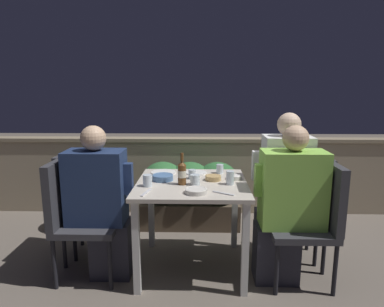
# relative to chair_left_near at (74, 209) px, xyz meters

# --- Properties ---
(ground_plane) EXTENTS (16.00, 16.00, 0.00)m
(ground_plane) POSITION_rel_chair_left_near_xyz_m (0.91, 0.12, -0.55)
(ground_plane) COLOR #665B51
(parapet_wall) EXTENTS (9.00, 0.18, 0.89)m
(parapet_wall) POSITION_rel_chair_left_near_xyz_m (0.91, 1.44, -0.10)
(parapet_wall) COLOR gray
(parapet_wall) RESTS_ON ground_plane
(dining_table) EXTENTS (0.87, 0.86, 0.74)m
(dining_table) POSITION_rel_chair_left_near_xyz_m (0.91, 0.12, 0.08)
(dining_table) COLOR #BCB2A3
(dining_table) RESTS_ON ground_plane
(planter_hedge) EXTENTS (1.05, 0.47, 0.70)m
(planter_hedge) POSITION_rel_chair_left_near_xyz_m (0.87, 0.99, -0.16)
(planter_hedge) COLOR brown
(planter_hedge) RESTS_ON ground_plane
(chair_left_near) EXTENTS (0.48, 0.48, 0.94)m
(chair_left_near) POSITION_rel_chair_left_near_xyz_m (0.00, 0.00, 0.00)
(chair_left_near) COLOR #333338
(chair_left_near) RESTS_ON ground_plane
(person_navy_jumper) EXTENTS (0.51, 0.26, 1.21)m
(person_navy_jumper) POSITION_rel_chair_left_near_xyz_m (0.21, 0.00, 0.05)
(person_navy_jumper) COLOR #282833
(person_navy_jumper) RESTS_ON ground_plane
(chair_left_far) EXTENTS (0.48, 0.48, 0.94)m
(chair_left_far) POSITION_rel_chair_left_near_xyz_m (-0.05, 0.30, 0.00)
(chair_left_far) COLOR #333338
(chair_left_far) RESTS_ON ground_plane
(chair_right_near) EXTENTS (0.48, 0.48, 0.94)m
(chair_right_near) POSITION_rel_chair_left_near_xyz_m (1.85, -0.04, 0.00)
(chair_right_near) COLOR #333338
(chair_right_near) RESTS_ON ground_plane
(person_green_blouse) EXTENTS (0.52, 0.26, 1.22)m
(person_green_blouse) POSITION_rel_chair_left_near_xyz_m (1.64, -0.04, 0.05)
(person_green_blouse) COLOR #282833
(person_green_blouse) RESTS_ON ground_plane
(chair_right_far) EXTENTS (0.48, 0.48, 0.94)m
(chair_right_far) POSITION_rel_chair_left_near_xyz_m (1.87, 0.25, 0.00)
(chair_right_far) COLOR #333338
(chair_right_far) RESTS_ON ground_plane
(person_white_polo) EXTENTS (0.48, 0.26, 1.28)m
(person_white_polo) POSITION_rel_chair_left_near_xyz_m (1.66, 0.25, 0.10)
(person_white_polo) COLOR #282833
(person_white_polo) RESTS_ON ground_plane
(beer_bottle) EXTENTS (0.07, 0.07, 0.25)m
(beer_bottle) POSITION_rel_chair_left_near_xyz_m (0.84, 0.06, 0.28)
(beer_bottle) COLOR brown
(beer_bottle) RESTS_ON dining_table
(plate_0) EXTENTS (0.22, 0.22, 0.01)m
(plate_0) POSITION_rel_chair_left_near_xyz_m (0.66, 0.41, 0.19)
(plate_0) COLOR white
(plate_0) RESTS_ON dining_table
(plate_1) EXTENTS (0.19, 0.19, 0.01)m
(plate_1) POSITION_rel_chair_left_near_xyz_m (0.94, 0.41, 0.19)
(plate_1) COLOR white
(plate_1) RESTS_ON dining_table
(bowl_0) EXTENTS (0.16, 0.16, 0.03)m
(bowl_0) POSITION_rel_chair_left_near_xyz_m (0.95, -0.16, 0.21)
(bowl_0) COLOR beige
(bowl_0) RESTS_ON dining_table
(bowl_1) EXTENTS (0.12, 0.12, 0.03)m
(bowl_1) POSITION_rel_chair_left_near_xyz_m (1.26, 0.22, 0.21)
(bowl_1) COLOR silver
(bowl_1) RESTS_ON dining_table
(bowl_2) EXTENTS (0.13, 0.13, 0.04)m
(bowl_2) POSITION_rel_chair_left_near_xyz_m (1.08, 0.18, 0.21)
(bowl_2) COLOR tan
(bowl_2) RESTS_ON dining_table
(bowl_3) EXTENTS (0.17, 0.17, 0.05)m
(bowl_3) POSITION_rel_chair_left_near_xyz_m (0.68, 0.18, 0.21)
(bowl_3) COLOR #4C709E
(bowl_3) RESTS_ON dining_table
(glass_cup_0) EXTENTS (0.06, 0.06, 0.08)m
(glass_cup_0) POSITION_rel_chair_left_near_xyz_m (1.15, 0.41, 0.23)
(glass_cup_0) COLOR silver
(glass_cup_0) RESTS_ON dining_table
(glass_cup_1) EXTENTS (0.07, 0.07, 0.08)m
(glass_cup_1) POSITION_rel_chair_left_near_xyz_m (0.94, 0.05, 0.23)
(glass_cup_1) COLOR silver
(glass_cup_1) RESTS_ON dining_table
(glass_cup_2) EXTENTS (0.07, 0.07, 0.09)m
(glass_cup_2) POSITION_rel_chair_left_near_xyz_m (0.58, 0.00, 0.23)
(glass_cup_2) COLOR silver
(glass_cup_2) RESTS_ON dining_table
(glass_cup_3) EXTENTS (0.06, 0.06, 0.08)m
(glass_cup_3) POSITION_rel_chair_left_near_xyz_m (0.91, 0.23, 0.23)
(glass_cup_3) COLOR silver
(glass_cup_3) RESTS_ON dining_table
(glass_cup_4) EXTENTS (0.06, 0.06, 0.11)m
(glass_cup_4) POSITION_rel_chair_left_near_xyz_m (1.21, 0.07, 0.24)
(glass_cup_4) COLOR silver
(glass_cup_4) RESTS_ON dining_table
(fork_0) EXTENTS (0.15, 0.11, 0.01)m
(fork_0) POSITION_rel_chair_left_near_xyz_m (1.14, -0.17, 0.19)
(fork_0) COLOR silver
(fork_0) RESTS_ON dining_table
(fork_1) EXTENTS (0.06, 0.17, 0.01)m
(fork_1) POSITION_rel_chair_left_near_xyz_m (0.59, -0.17, 0.19)
(fork_1) COLOR silver
(fork_1) RESTS_ON dining_table
(potted_plant) EXTENTS (0.40, 0.40, 0.77)m
(potted_plant) POSITION_rel_chair_left_near_xyz_m (-0.18, 0.85, -0.08)
(potted_plant) COLOR #B2A899
(potted_plant) RESTS_ON ground_plane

